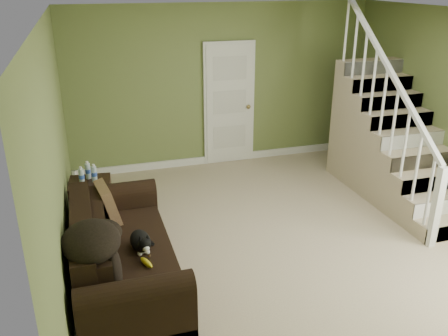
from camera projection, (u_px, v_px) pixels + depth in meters
floor at (288, 239)px, 5.75m from camera, size 5.00×5.50×0.01m
ceiling at (301, 15)px, 4.77m from camera, size 5.00×5.50×0.01m
wall_back at (223, 86)px, 7.70m from camera, size 5.00×0.04×2.60m
wall_left at (58, 161)px, 4.59m from camera, size 0.04×5.50×2.60m
baseboard_back at (223, 158)px, 8.14m from camera, size 5.00×0.04×0.12m
baseboard_left at (76, 269)px, 5.06m from camera, size 0.04×5.50×0.12m
door at (229, 104)px, 7.80m from camera, size 0.86×0.12×2.02m
staircase at (389, 148)px, 6.91m from camera, size 1.00×2.51×2.82m
sofa at (120, 261)px, 4.72m from camera, size 0.95×2.20×0.87m
side_table at (92, 203)px, 5.98m from camera, size 0.55×0.55×0.83m
cat at (141, 242)px, 4.60m from camera, size 0.27×0.51×0.25m
banana at (146, 263)px, 4.39m from camera, size 0.13×0.21×0.06m
throw_pillow at (108, 203)px, 5.18m from camera, size 0.27×0.46×0.44m
throw_blanket at (91, 241)px, 3.98m from camera, size 0.57×0.70×0.27m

